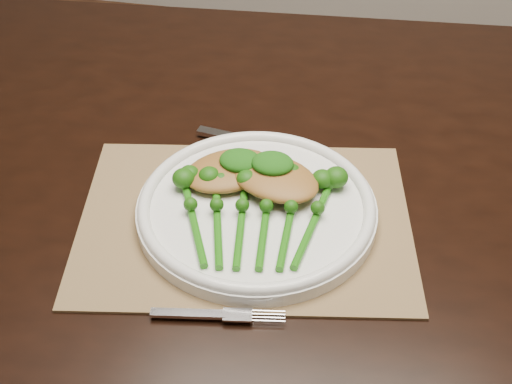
% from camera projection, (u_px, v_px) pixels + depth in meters
% --- Properties ---
extents(dining_table, '(1.66, 1.02, 0.75)m').
position_uv_depth(dining_table, '(312.00, 342.00, 1.20)').
color(dining_table, black).
rests_on(dining_table, ground).
extents(placemat, '(0.45, 0.36, 0.00)m').
position_uv_depth(placemat, '(245.00, 221.00, 0.89)').
color(placemat, olive).
rests_on(placemat, dining_table).
extents(dinner_plate, '(0.30, 0.30, 0.03)m').
position_uv_depth(dinner_plate, '(257.00, 207.00, 0.88)').
color(dinner_plate, white).
rests_on(dinner_plate, placemat).
extents(knife, '(0.21, 0.05, 0.01)m').
position_uv_depth(knife, '(254.00, 142.00, 1.00)').
color(knife, silver).
rests_on(knife, placemat).
extents(fork, '(0.15, 0.04, 0.00)m').
position_uv_depth(fork, '(227.00, 315.00, 0.77)').
color(fork, silver).
rests_on(fork, placemat).
extents(chicken_fillet_left, '(0.14, 0.13, 0.02)m').
position_uv_depth(chicken_fillet_left, '(229.00, 170.00, 0.91)').
color(chicken_fillet_left, '#9C692D').
rests_on(chicken_fillet_left, dinner_plate).
extents(chicken_fillet_right, '(0.14, 0.12, 0.02)m').
position_uv_depth(chicken_fillet_right, '(274.00, 178.00, 0.89)').
color(chicken_fillet_right, '#9C692D').
rests_on(chicken_fillet_right, dinner_plate).
extents(pesto_dollop_left, '(0.05, 0.05, 0.02)m').
position_uv_depth(pesto_dollop_left, '(240.00, 160.00, 0.90)').
color(pesto_dollop_left, '#0E4209').
rests_on(pesto_dollop_left, chicken_fillet_left).
extents(pesto_dollop_right, '(0.05, 0.05, 0.02)m').
position_uv_depth(pesto_dollop_right, '(273.00, 163.00, 0.89)').
color(pesto_dollop_right, '#0E4209').
rests_on(pesto_dollop_right, chicken_fillet_right).
extents(broccolini_bundle, '(0.19, 0.21, 0.04)m').
position_uv_depth(broccolini_bundle, '(253.00, 224.00, 0.85)').
color(broccolini_bundle, '#1A620C').
rests_on(broccolini_bundle, dinner_plate).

